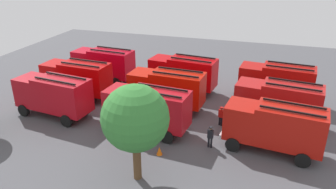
{
  "coord_description": "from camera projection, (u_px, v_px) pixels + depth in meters",
  "views": [
    {
      "loc": [
        -8.56,
        27.3,
        13.76
      ],
      "look_at": [
        0.0,
        0.0,
        1.4
      ],
      "focal_mm": 35.34,
      "sensor_mm": 36.0,
      "label": 1
    }
  ],
  "objects": [
    {
      "name": "fire_truck_5",
      "position": [
        77.0,
        77.0,
        33.31
      ],
      "size": [
        7.35,
        3.14,
        3.88
      ],
      "rotation": [
        0.0,
        0.0,
        -0.07
      ],
      "color": "#B40405",
      "rests_on": "ground"
    },
    {
      "name": "tree_0",
      "position": [
        135.0,
        118.0,
        20.16
      ],
      "size": [
        4.24,
        4.24,
        6.58
      ],
      "color": "brown",
      "rests_on": "ground"
    },
    {
      "name": "fire_truck_2",
      "position": [
        104.0,
        63.0,
        37.58
      ],
      "size": [
        7.38,
        3.23,
        3.88
      ],
      "rotation": [
        0.0,
        0.0,
        -0.08
      ],
      "color": "#B70314",
      "rests_on": "ground"
    },
    {
      "name": "firefighter_0",
      "position": [
        221.0,
        115.0,
        28.15
      ],
      "size": [
        0.48,
        0.42,
        1.73
      ],
      "rotation": [
        0.0,
        0.0,
        4.16
      ],
      "color": "black",
      "rests_on": "ground"
    },
    {
      "name": "firefighter_1",
      "position": [
        210.0,
        136.0,
        24.94
      ],
      "size": [
        0.46,
        0.31,
        1.77
      ],
      "rotation": [
        0.0,
        0.0,
        1.39
      ],
      "color": "black",
      "rests_on": "ground"
    },
    {
      "name": "traffic_cone_1",
      "position": [
        129.0,
        90.0,
        34.87
      ],
      "size": [
        0.48,
        0.48,
        0.69
      ],
      "primitive_type": "cone",
      "color": "#F2600C",
      "rests_on": "ground"
    },
    {
      "name": "traffic_cone_0",
      "position": [
        159.0,
        151.0,
        24.3
      ],
      "size": [
        0.44,
        0.44,
        0.63
      ],
      "primitive_type": "cone",
      "color": "#F2600C",
      "rests_on": "ground"
    },
    {
      "name": "ground_plane",
      "position": [
        168.0,
        108.0,
        31.72
      ],
      "size": [
        56.19,
        56.19,
        0.0
      ],
      "primitive_type": "plane",
      "color": "#4C4C51"
    },
    {
      "name": "fire_truck_3",
      "position": [
        278.0,
        100.0,
        28.09
      ],
      "size": [
        7.45,
        3.49,
        3.88
      ],
      "rotation": [
        0.0,
        0.0,
        -0.13
      ],
      "color": "#AB1413",
      "rests_on": "ground"
    },
    {
      "name": "fire_truck_0",
      "position": [
        276.0,
        81.0,
        32.43
      ],
      "size": [
        7.4,
        3.31,
        3.88
      ],
      "rotation": [
        0.0,
        0.0,
        -0.1
      ],
      "color": "#AB0D0A",
      "rests_on": "ground"
    },
    {
      "name": "fire_truck_1",
      "position": [
        183.0,
        72.0,
        34.75
      ],
      "size": [
        7.44,
        3.45,
        3.88
      ],
      "rotation": [
        0.0,
        0.0,
        -0.12
      ],
      "color": "#B60408",
      "rests_on": "ground"
    },
    {
      "name": "fire_truck_8",
      "position": [
        53.0,
        94.0,
        29.36
      ],
      "size": [
        7.44,
        3.46,
        3.88
      ],
      "rotation": [
        0.0,
        0.0,
        -0.12
      ],
      "color": "#AF0B16",
      "rests_on": "ground"
    },
    {
      "name": "fire_truck_6",
      "position": [
        274.0,
        126.0,
        24.03
      ],
      "size": [
        7.44,
        3.46,
        3.88
      ],
      "rotation": [
        0.0,
        0.0,
        -0.12
      ],
      "color": "#AD130B",
      "rests_on": "ground"
    },
    {
      "name": "fire_truck_7",
      "position": [
        147.0,
        107.0,
        26.86
      ],
      "size": [
        7.39,
        3.28,
        3.88
      ],
      "rotation": [
        0.0,
        0.0,
        -0.09
      ],
      "color": "#AF0D16",
      "rests_on": "ground"
    },
    {
      "name": "fire_truck_4",
      "position": [
        167.0,
        88.0,
        30.76
      ],
      "size": [
        7.33,
        3.1,
        3.88
      ],
      "rotation": [
        0.0,
        0.0,
        -0.06
      ],
      "color": "#BA1003",
      "rests_on": "ground"
    }
  ]
}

